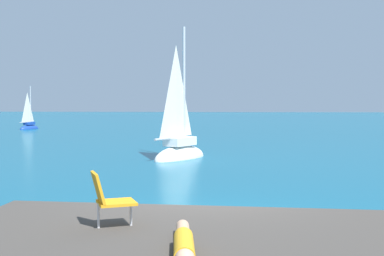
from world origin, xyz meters
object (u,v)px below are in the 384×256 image
object	(u,v)px
person_sunbather	(184,244)
sailboat_far	(29,127)
sailboat_near	(180,151)
beach_chair	(108,197)

from	to	relation	value
person_sunbather	sailboat_far	bearing A→B (deg)	17.88
sailboat_near	sailboat_far	size ratio (longest dim) A/B	1.59
person_sunbather	beach_chair	bearing A→B (deg)	38.97
sailboat_near	beach_chair	world-z (taller)	sailboat_near
sailboat_near	person_sunbather	xyz separation A→B (m)	(1.44, -15.22, 0.43)
sailboat_near	beach_chair	bearing A→B (deg)	-148.14
sailboat_near	sailboat_far	distance (m)	23.56
sailboat_near	person_sunbather	world-z (taller)	sailboat_near
sailboat_far	beach_chair	xyz separation A→B (m)	(13.88, -33.25, 0.87)
sailboat_far	person_sunbather	bearing A→B (deg)	-134.85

